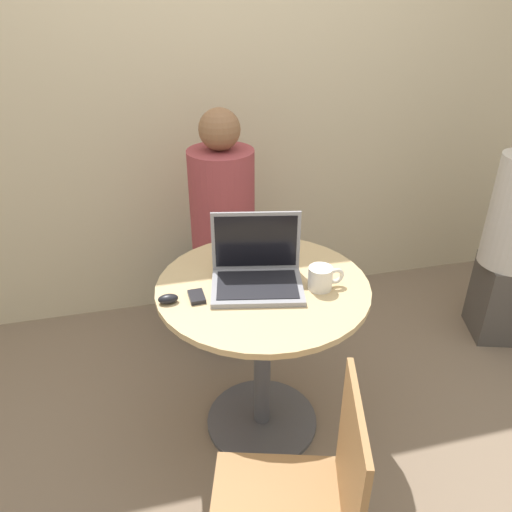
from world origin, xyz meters
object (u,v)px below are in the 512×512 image
at_px(laptop, 257,271).
at_px(cell_phone, 197,297).
at_px(person_seated, 224,247).
at_px(chair_empty, 302,510).

height_order(laptop, cell_phone, laptop).
xyz_separation_m(laptop, cell_phone, (-0.24, -0.05, -0.05)).
bearing_deg(laptop, cell_phone, -168.66).
xyz_separation_m(laptop, person_seated, (-0.01, 0.71, -0.26)).
height_order(laptop, person_seated, person_seated).
bearing_deg(chair_empty, person_seated, 88.21).
xyz_separation_m(cell_phone, chair_empty, (0.19, -0.70, -0.31)).
height_order(chair_empty, person_seated, person_seated).
bearing_deg(cell_phone, laptop, 11.34).
bearing_deg(laptop, person_seated, 90.45).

